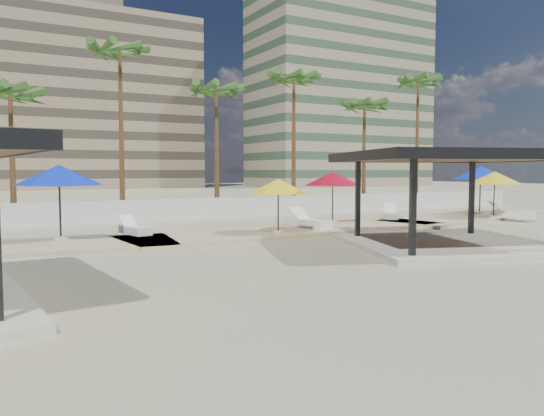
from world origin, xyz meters
The scene contains 21 objects.
ground centered at (0.00, 0.00, 0.00)m, with size 200.00×200.00×0.00m, color tan.
promenade centered at (2.00, 7.67, 0.06)m, with size 44.45×7.97×0.24m.
boundary_wall centered at (0.00, 16.00, 0.60)m, with size 56.00×0.30×1.20m, color silver.
building_mid centered at (4.00, 78.00, 14.27)m, with size 38.00×16.00×30.40m.
building_east centered at (48.00, 66.00, 17.27)m, with size 32.00×15.00×36.40m.
pavilion_central centered at (4.23, 0.17, 2.10)m, with size 8.79×8.79×3.52m.
umbrella_b centered at (0.45, 5.92, 2.17)m, with size 3.14×3.14×2.32m.
umbrella_c centered at (5.21, 8.60, 2.41)m, with size 3.63×3.63×2.60m.
umbrella_d centered at (16.34, 8.62, 2.71)m, with size 4.34×4.34×2.95m.
umbrella_e centered at (14.68, 6.31, 2.43)m, with size 3.20×3.20×2.61m.
umbrella_f centered at (-7.97, 8.04, 2.65)m, with size 3.30×3.30×2.88m.
lounger_a centered at (-4.99, 8.58, 0.36)m, with size 0.99×2.08×0.76m.
lounger_b centered at (2.92, 7.22, 0.39)m, with size 1.04×2.42×0.89m.
lounger_c centered at (15.62, 5.85, 0.40)m, with size 1.65×2.52×0.91m.
lounger_d centered at (9.48, 9.01, 0.38)m, with size 1.89×2.15×0.82m.
palm_c centered at (-9.00, 18.10, 6.68)m, with size 3.00×3.00×7.76m.
palm_d centered at (-3.00, 18.90, 9.58)m, with size 3.00×3.00×10.84m.
palm_e centered at (3.00, 18.40, 7.69)m, with size 3.00×3.00×8.83m.
palm_f centered at (9.00, 18.60, 8.91)m, with size 3.00×3.00×10.13m.
palm_g centered at (15.00, 18.20, 7.44)m, with size 3.00×3.00×8.56m.
palm_h centered at (21.00, 18.80, 9.59)m, with size 3.00×3.00×10.86m.
Camera 1 is at (-10.74, -13.54, 2.82)m, focal length 35.00 mm.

